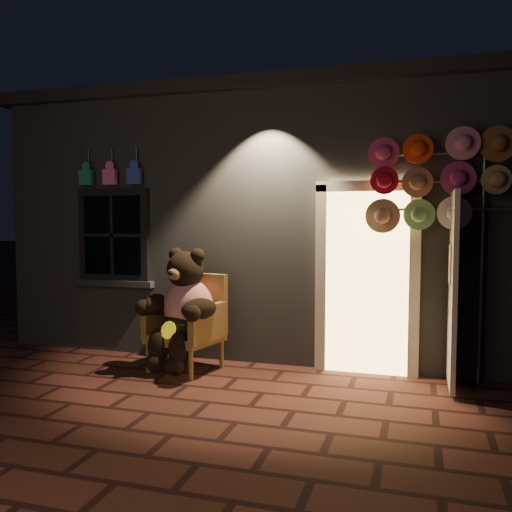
% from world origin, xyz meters
% --- Properties ---
extents(ground, '(60.00, 60.00, 0.00)m').
position_xyz_m(ground, '(0.00, 0.00, 0.00)').
color(ground, '#572721').
rests_on(ground, ground).
extents(shop_building, '(7.30, 5.95, 3.51)m').
position_xyz_m(shop_building, '(0.00, 3.99, 1.74)').
color(shop_building, slate).
rests_on(shop_building, ground).
extents(wicker_armchair, '(0.90, 0.85, 1.11)m').
position_xyz_m(wicker_armchair, '(-0.65, 1.04, 0.55)').
color(wicker_armchair, '#A98A41').
rests_on(wicker_armchair, ground).
extents(teddy_bear, '(0.97, 0.87, 1.38)m').
position_xyz_m(teddy_bear, '(-0.68, 0.90, 0.73)').
color(teddy_bear, red).
rests_on(teddy_bear, ground).
extents(hat_rack, '(1.51, 0.22, 2.67)m').
position_xyz_m(hat_rack, '(2.06, 1.28, 2.16)').
color(hat_rack, '#59595E').
rests_on(hat_rack, ground).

